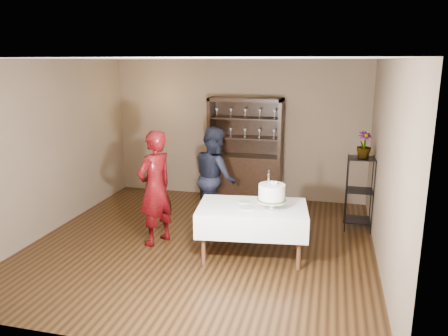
# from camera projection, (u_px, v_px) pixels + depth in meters

# --- Properties ---
(floor) EXTENTS (5.00, 5.00, 0.00)m
(floor) POSITION_uv_depth(u_px,v_px,m) (202.00, 244.00, 6.56)
(floor) COLOR black
(floor) RESTS_ON ground
(ceiling) EXTENTS (5.00, 5.00, 0.00)m
(ceiling) POSITION_uv_depth(u_px,v_px,m) (200.00, 59.00, 5.91)
(ceiling) COLOR white
(ceiling) RESTS_ON back_wall
(back_wall) EXTENTS (5.00, 0.02, 2.70)m
(back_wall) POSITION_uv_depth(u_px,v_px,m) (238.00, 130.00, 8.59)
(back_wall) COLOR brown
(back_wall) RESTS_ON floor
(wall_left) EXTENTS (0.02, 5.00, 2.70)m
(wall_left) POSITION_uv_depth(u_px,v_px,m) (48.00, 148.00, 6.82)
(wall_left) COLOR brown
(wall_left) RESTS_ON floor
(wall_right) EXTENTS (0.02, 5.00, 2.70)m
(wall_right) POSITION_uv_depth(u_px,v_px,m) (386.00, 166.00, 5.65)
(wall_right) COLOR brown
(wall_right) RESTS_ON floor
(china_hutch) EXTENTS (1.40, 0.48, 2.00)m
(china_hutch) POSITION_uv_depth(u_px,v_px,m) (245.00, 167.00, 8.47)
(china_hutch) COLOR black
(china_hutch) RESTS_ON floor
(plant_etagere) EXTENTS (0.42, 0.42, 1.20)m
(plant_etagere) POSITION_uv_depth(u_px,v_px,m) (359.00, 190.00, 7.00)
(plant_etagere) COLOR black
(plant_etagere) RESTS_ON floor
(cake_table) EXTENTS (1.59, 1.09, 0.74)m
(cake_table) POSITION_uv_depth(u_px,v_px,m) (252.00, 218.00, 6.01)
(cake_table) COLOR white
(cake_table) RESTS_ON floor
(woman) EXTENTS (0.63, 0.74, 1.71)m
(woman) POSITION_uv_depth(u_px,v_px,m) (155.00, 188.00, 6.40)
(woman) COLOR #330407
(woman) RESTS_ON floor
(man) EXTENTS (0.96, 1.02, 1.66)m
(man) POSITION_uv_depth(u_px,v_px,m) (215.00, 177.00, 7.12)
(man) COLOR black
(man) RESTS_ON floor
(cake) EXTENTS (0.44, 0.44, 0.54)m
(cake) POSITION_uv_depth(u_px,v_px,m) (272.00, 194.00, 5.79)
(cake) COLOR beige
(cake) RESTS_ON cake_table
(plate_near) EXTENTS (0.24, 0.24, 0.01)m
(plate_near) POSITION_uv_depth(u_px,v_px,m) (247.00, 208.00, 5.87)
(plate_near) COLOR beige
(plate_near) RESTS_ON cake_table
(plate_far) EXTENTS (0.20, 0.20, 0.01)m
(plate_far) POSITION_uv_depth(u_px,v_px,m) (244.00, 202.00, 6.12)
(plate_far) COLOR beige
(plate_far) RESTS_ON cake_table
(potted_plant) EXTENTS (0.31, 0.31, 0.42)m
(potted_plant) POSITION_uv_depth(u_px,v_px,m) (364.00, 145.00, 6.82)
(potted_plant) COLOR #42622E
(potted_plant) RESTS_ON plant_etagere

